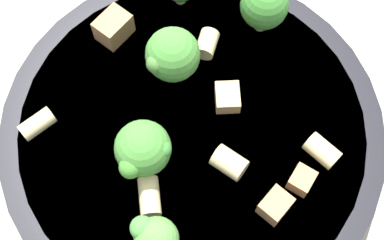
{
  "coord_description": "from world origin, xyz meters",
  "views": [
    {
      "loc": [
        -0.01,
        -0.15,
        0.39
      ],
      "look_at": [
        0.0,
        0.0,
        0.05
      ],
      "focal_mm": 50.0,
      "sensor_mm": 36.0,
      "label": 1
    }
  ],
  "objects_px": {
    "pasta_bowl": "(192,133)",
    "broccoli_floret_1": "(173,55)",
    "rigatoni_1": "(207,44)",
    "chicken_chunk_3": "(275,205)",
    "rigatoni_4": "(322,151)",
    "chicken_chunk_0": "(302,180)",
    "rigatoni_0": "(37,124)",
    "rigatoni_2": "(149,197)",
    "chicken_chunk_2": "(227,97)",
    "rigatoni_3": "(229,163)",
    "broccoli_floret_3": "(264,3)",
    "chicken_chunk_1": "(114,27)",
    "broccoli_floret_2": "(155,239)",
    "broccoli_floret_0": "(143,149)"
  },
  "relations": [
    {
      "from": "pasta_bowl",
      "to": "broccoli_floret_1",
      "type": "bearing_deg",
      "value": 103.11
    },
    {
      "from": "rigatoni_1",
      "to": "chicken_chunk_3",
      "type": "distance_m",
      "value": 0.13
    },
    {
      "from": "rigatoni_4",
      "to": "chicken_chunk_0",
      "type": "relative_size",
      "value": 1.4
    },
    {
      "from": "rigatoni_0",
      "to": "chicken_chunk_3",
      "type": "relative_size",
      "value": 1.24
    },
    {
      "from": "rigatoni_2",
      "to": "chicken_chunk_0",
      "type": "relative_size",
      "value": 1.53
    },
    {
      "from": "chicken_chunk_0",
      "to": "chicken_chunk_2",
      "type": "distance_m",
      "value": 0.08
    },
    {
      "from": "rigatoni_0",
      "to": "rigatoni_3",
      "type": "height_order",
      "value": "rigatoni_3"
    },
    {
      "from": "broccoli_floret_3",
      "to": "chicken_chunk_1",
      "type": "xyz_separation_m",
      "value": [
        -0.12,
        -0.0,
        -0.02
      ]
    },
    {
      "from": "broccoli_floret_1",
      "to": "chicken_chunk_1",
      "type": "relative_size",
      "value": 1.85
    },
    {
      "from": "broccoli_floret_1",
      "to": "rigatoni_3",
      "type": "distance_m",
      "value": 0.09
    },
    {
      "from": "broccoli_floret_2",
      "to": "rigatoni_1",
      "type": "distance_m",
      "value": 0.16
    },
    {
      "from": "pasta_bowl",
      "to": "rigatoni_0",
      "type": "height_order",
      "value": "rigatoni_0"
    },
    {
      "from": "rigatoni_0",
      "to": "rigatoni_2",
      "type": "distance_m",
      "value": 0.1
    },
    {
      "from": "pasta_bowl",
      "to": "rigatoni_0",
      "type": "distance_m",
      "value": 0.11
    },
    {
      "from": "chicken_chunk_2",
      "to": "broccoli_floret_1",
      "type": "bearing_deg",
      "value": 146.01
    },
    {
      "from": "broccoli_floret_1",
      "to": "chicken_chunk_0",
      "type": "relative_size",
      "value": 2.87
    },
    {
      "from": "rigatoni_3",
      "to": "chicken_chunk_1",
      "type": "distance_m",
      "value": 0.14
    },
    {
      "from": "broccoli_floret_2",
      "to": "rigatoni_4",
      "type": "height_order",
      "value": "broccoli_floret_2"
    },
    {
      "from": "broccoli_floret_1",
      "to": "chicken_chunk_3",
      "type": "relative_size",
      "value": 2.41
    },
    {
      "from": "broccoli_floret_1",
      "to": "rigatoni_3",
      "type": "bearing_deg",
      "value": -66.65
    },
    {
      "from": "broccoli_floret_3",
      "to": "rigatoni_2",
      "type": "relative_size",
      "value": 1.74
    },
    {
      "from": "broccoli_floret_3",
      "to": "rigatoni_0",
      "type": "bearing_deg",
      "value": -156.17
    },
    {
      "from": "rigatoni_4",
      "to": "chicken_chunk_3",
      "type": "xyz_separation_m",
      "value": [
        -0.04,
        -0.04,
        0.0
      ]
    },
    {
      "from": "pasta_bowl",
      "to": "broccoli_floret_0",
      "type": "xyz_separation_m",
      "value": [
        -0.04,
        -0.03,
        0.04
      ]
    },
    {
      "from": "pasta_bowl",
      "to": "rigatoni_2",
      "type": "relative_size",
      "value": 10.82
    },
    {
      "from": "pasta_bowl",
      "to": "rigatoni_4",
      "type": "xyz_separation_m",
      "value": [
        0.09,
        -0.03,
        0.02
      ]
    },
    {
      "from": "broccoli_floret_0",
      "to": "rigatoni_0",
      "type": "bearing_deg",
      "value": 156.5
    },
    {
      "from": "broccoli_floret_1",
      "to": "chicken_chunk_1",
      "type": "height_order",
      "value": "broccoli_floret_1"
    },
    {
      "from": "broccoli_floret_3",
      "to": "chicken_chunk_3",
      "type": "height_order",
      "value": "broccoli_floret_3"
    },
    {
      "from": "pasta_bowl",
      "to": "broccoli_floret_1",
      "type": "xyz_separation_m",
      "value": [
        -0.01,
        0.04,
        0.04
      ]
    },
    {
      "from": "broccoli_floret_0",
      "to": "rigatoni_1",
      "type": "height_order",
      "value": "broccoli_floret_0"
    },
    {
      "from": "broccoli_floret_2",
      "to": "chicken_chunk_0",
      "type": "relative_size",
      "value": 2.06
    },
    {
      "from": "chicken_chunk_2",
      "to": "pasta_bowl",
      "type": "bearing_deg",
      "value": -147.21
    },
    {
      "from": "broccoli_floret_2",
      "to": "chicken_chunk_2",
      "type": "xyz_separation_m",
      "value": [
        0.06,
        0.1,
        -0.02
      ]
    },
    {
      "from": "broccoli_floret_1",
      "to": "broccoli_floret_3",
      "type": "distance_m",
      "value": 0.08
    },
    {
      "from": "rigatoni_3",
      "to": "broccoli_floret_0",
      "type": "bearing_deg",
      "value": 171.89
    },
    {
      "from": "chicken_chunk_0",
      "to": "chicken_chunk_3",
      "type": "xyz_separation_m",
      "value": [
        -0.02,
        -0.02,
        0.0
      ]
    },
    {
      "from": "pasta_bowl",
      "to": "chicken_chunk_2",
      "type": "relative_size",
      "value": 13.19
    },
    {
      "from": "chicken_chunk_2",
      "to": "rigatoni_2",
      "type": "bearing_deg",
      "value": -130.86
    },
    {
      "from": "rigatoni_2",
      "to": "chicken_chunk_0",
      "type": "bearing_deg",
      "value": 1.62
    },
    {
      "from": "chicken_chunk_3",
      "to": "rigatoni_0",
      "type": "bearing_deg",
      "value": 155.41
    },
    {
      "from": "broccoli_floret_2",
      "to": "rigatoni_0",
      "type": "height_order",
      "value": "broccoli_floret_2"
    },
    {
      "from": "broccoli_floret_3",
      "to": "rigatoni_1",
      "type": "relative_size",
      "value": 2.19
    },
    {
      "from": "pasta_bowl",
      "to": "rigatoni_3",
      "type": "bearing_deg",
      "value": -55.47
    },
    {
      "from": "broccoli_floret_2",
      "to": "chicken_chunk_2",
      "type": "height_order",
      "value": "broccoli_floret_2"
    },
    {
      "from": "rigatoni_1",
      "to": "chicken_chunk_1",
      "type": "bearing_deg",
      "value": 164.79
    },
    {
      "from": "rigatoni_3",
      "to": "rigatoni_4",
      "type": "distance_m",
      "value": 0.07
    },
    {
      "from": "broccoli_floret_0",
      "to": "broccoli_floret_1",
      "type": "xyz_separation_m",
      "value": [
        0.02,
        0.07,
        0.0
      ]
    },
    {
      "from": "pasta_bowl",
      "to": "rigatoni_2",
      "type": "distance_m",
      "value": 0.07
    },
    {
      "from": "pasta_bowl",
      "to": "chicken_chunk_3",
      "type": "relative_size",
      "value": 13.96
    }
  ]
}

